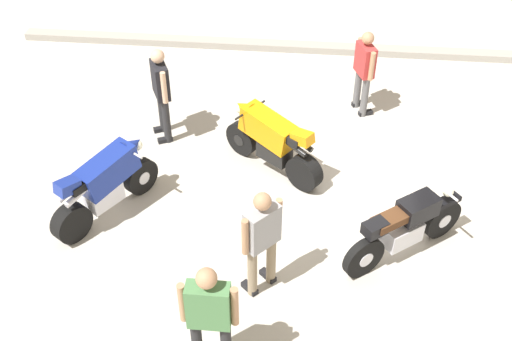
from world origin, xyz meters
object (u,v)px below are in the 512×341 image
at_px(motorcycle_orange_sportbike, 272,140).
at_px(person_in_black_shirt, 161,89).
at_px(person_in_green_shirt, 209,315).
at_px(motorcycle_black_cruiser, 405,227).
at_px(person_in_red_shirt, 364,68).
at_px(motorcycle_blue_sportbike, 105,183).
at_px(person_in_gray_shirt, 262,237).

distance_m(motorcycle_orange_sportbike, person_in_black_shirt, 2.11).
height_order(motorcycle_orange_sportbike, person_in_green_shirt, person_in_green_shirt).
relative_size(motorcycle_black_cruiser, motorcycle_orange_sportbike, 1.04).
distance_m(motorcycle_black_cruiser, person_in_red_shirt, 3.65).
relative_size(motorcycle_blue_sportbike, person_in_black_shirt, 1.00).
bearing_deg(motorcycle_orange_sportbike, person_in_black_shirt, 15.43).
height_order(motorcycle_black_cruiser, motorcycle_blue_sportbike, motorcycle_blue_sportbike).
distance_m(motorcycle_orange_sportbike, person_in_red_shirt, 2.43).
distance_m(motorcycle_orange_sportbike, person_in_gray_shirt, 2.55).
height_order(person_in_black_shirt, person_in_green_shirt, person_in_green_shirt).
distance_m(motorcycle_black_cruiser, person_in_green_shirt, 3.23).
bearing_deg(person_in_green_shirt, person_in_gray_shirt, 159.90).
distance_m(person_in_green_shirt, person_in_gray_shirt, 1.38).
height_order(person_in_green_shirt, person_in_red_shirt, person_in_green_shirt).
xyz_separation_m(person_in_black_shirt, person_in_green_shirt, (1.53, -4.56, 0.02)).
distance_m(person_in_black_shirt, person_in_green_shirt, 4.81).
bearing_deg(motorcycle_orange_sportbike, motorcycle_blue_sportbike, 64.87).
xyz_separation_m(motorcycle_black_cruiser, motorcycle_orange_sportbike, (-2.00, 1.72, 0.07)).
relative_size(motorcycle_orange_sportbike, person_in_green_shirt, 0.96).
xyz_separation_m(motorcycle_orange_sportbike, person_in_green_shirt, (-0.41, -3.82, 0.41)).
height_order(motorcycle_orange_sportbike, person_in_red_shirt, person_in_red_shirt).
relative_size(person_in_green_shirt, person_in_red_shirt, 1.08).
xyz_separation_m(motorcycle_black_cruiser, motorcycle_blue_sportbike, (-4.38, 0.43, 0.07)).
height_order(motorcycle_blue_sportbike, motorcycle_orange_sportbike, same).
height_order(person_in_black_shirt, person_in_red_shirt, person_in_black_shirt).
xyz_separation_m(motorcycle_blue_sportbike, person_in_black_shirt, (0.44, 2.04, 0.40)).
xyz_separation_m(motorcycle_black_cruiser, person_in_red_shirt, (-0.48, 3.59, 0.40)).
xyz_separation_m(motorcycle_orange_sportbike, person_in_gray_shirt, (0.06, -2.52, 0.37)).
relative_size(motorcycle_black_cruiser, motorcycle_blue_sportbike, 1.01).
bearing_deg(motorcycle_blue_sportbike, person_in_red_shirt, -17.12).
bearing_deg(motorcycle_black_cruiser, motorcycle_orange_sportbike, 102.53).
bearing_deg(person_in_black_shirt, person_in_red_shirt, 172.97).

